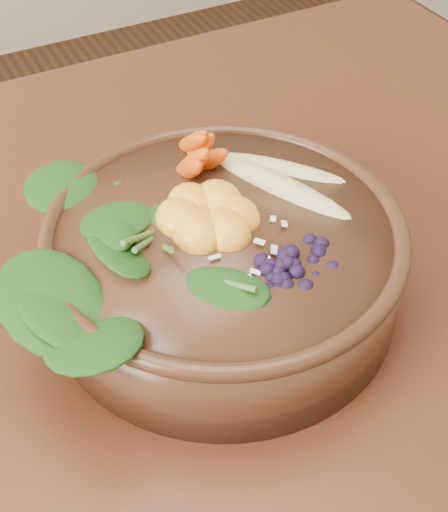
{
  "coord_description": "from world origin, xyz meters",
  "views": [
    {
      "loc": [
        0.03,
        -0.43,
        1.23
      ],
      "look_at": [
        0.24,
        -0.03,
        0.8
      ],
      "focal_mm": 50.0,
      "sensor_mm": 36.0,
      "label": 1
    }
  ],
  "objects_px": {
    "stoneware_bowl": "(224,264)",
    "mandarin_cluster": "(208,203)",
    "banana_halves": "(283,163)",
    "blueberry_pile": "(290,240)",
    "kale_heap": "(127,205)",
    "carrot_cluster": "(191,122)"
  },
  "relations": [
    {
      "from": "stoneware_bowl",
      "to": "mandarin_cluster",
      "type": "distance_m",
      "value": 0.06
    },
    {
      "from": "stoneware_bowl",
      "to": "banana_halves",
      "type": "bearing_deg",
      "value": 26.13
    },
    {
      "from": "kale_heap",
      "to": "mandarin_cluster",
      "type": "distance_m",
      "value": 0.07
    },
    {
      "from": "carrot_cluster",
      "to": "banana_halves",
      "type": "bearing_deg",
      "value": -66.94
    },
    {
      "from": "stoneware_bowl",
      "to": "carrot_cluster",
      "type": "bearing_deg",
      "value": 79.7
    },
    {
      "from": "banana_halves",
      "to": "blueberry_pile",
      "type": "distance_m",
      "value": 0.11
    },
    {
      "from": "stoneware_bowl",
      "to": "carrot_cluster",
      "type": "height_order",
      "value": "carrot_cluster"
    },
    {
      "from": "carrot_cluster",
      "to": "blueberry_pile",
      "type": "xyz_separation_m",
      "value": [
        0.01,
        -0.16,
        -0.02
      ]
    },
    {
      "from": "blueberry_pile",
      "to": "banana_halves",
      "type": "bearing_deg",
      "value": 61.87
    },
    {
      "from": "kale_heap",
      "to": "carrot_cluster",
      "type": "relative_size",
      "value": 2.37
    },
    {
      "from": "stoneware_bowl",
      "to": "blueberry_pile",
      "type": "relative_size",
      "value": 2.16
    },
    {
      "from": "mandarin_cluster",
      "to": "blueberry_pile",
      "type": "relative_size",
      "value": 0.69
    },
    {
      "from": "stoneware_bowl",
      "to": "mandarin_cluster",
      "type": "xyz_separation_m",
      "value": [
        -0.01,
        0.02,
        0.06
      ]
    },
    {
      "from": "stoneware_bowl",
      "to": "mandarin_cluster",
      "type": "bearing_deg",
      "value": 107.05
    },
    {
      "from": "banana_halves",
      "to": "mandarin_cluster",
      "type": "height_order",
      "value": "mandarin_cluster"
    },
    {
      "from": "carrot_cluster",
      "to": "stoneware_bowl",
      "type": "bearing_deg",
      "value": -123.69
    },
    {
      "from": "carrot_cluster",
      "to": "banana_halves",
      "type": "xyz_separation_m",
      "value": [
        0.06,
        -0.06,
        -0.03
      ]
    },
    {
      "from": "kale_heap",
      "to": "mandarin_cluster",
      "type": "xyz_separation_m",
      "value": [
        0.06,
        -0.02,
        -0.01
      ]
    },
    {
      "from": "stoneware_bowl",
      "to": "kale_heap",
      "type": "xyz_separation_m",
      "value": [
        -0.07,
        0.04,
        0.07
      ]
    },
    {
      "from": "banana_halves",
      "to": "mandarin_cluster",
      "type": "distance_m",
      "value": 0.09
    },
    {
      "from": "stoneware_bowl",
      "to": "banana_halves",
      "type": "height_order",
      "value": "banana_halves"
    },
    {
      "from": "kale_heap",
      "to": "blueberry_pile",
      "type": "xyz_separation_m",
      "value": [
        0.1,
        -0.1,
        -0.0
      ]
    }
  ]
}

